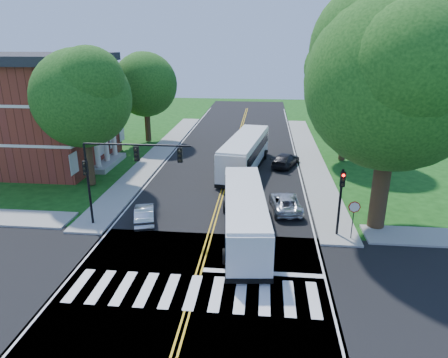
# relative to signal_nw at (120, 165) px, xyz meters

# --- Properties ---
(ground) EXTENTS (140.00, 140.00, 0.00)m
(ground) POSITION_rel_signal_nw_xyz_m (5.86, -6.43, -4.38)
(ground) COLOR #124110
(ground) RESTS_ON ground
(road) EXTENTS (14.00, 96.00, 0.01)m
(road) POSITION_rel_signal_nw_xyz_m (5.86, 11.57, -4.37)
(road) COLOR black
(road) RESTS_ON ground
(cross_road) EXTENTS (60.00, 12.00, 0.01)m
(cross_road) POSITION_rel_signal_nw_xyz_m (5.86, -6.43, -4.37)
(cross_road) COLOR black
(cross_road) RESTS_ON ground
(center_line) EXTENTS (0.36, 70.00, 0.01)m
(center_line) POSITION_rel_signal_nw_xyz_m (5.86, 15.57, -4.36)
(center_line) COLOR gold
(center_line) RESTS_ON road
(edge_line_w) EXTENTS (0.12, 70.00, 0.01)m
(edge_line_w) POSITION_rel_signal_nw_xyz_m (-0.94, 15.57, -4.36)
(edge_line_w) COLOR silver
(edge_line_w) RESTS_ON road
(edge_line_e) EXTENTS (0.12, 70.00, 0.01)m
(edge_line_e) POSITION_rel_signal_nw_xyz_m (12.66, 15.57, -4.36)
(edge_line_e) COLOR silver
(edge_line_e) RESTS_ON road
(crosswalk) EXTENTS (12.60, 3.00, 0.01)m
(crosswalk) POSITION_rel_signal_nw_xyz_m (5.86, -6.93, -4.36)
(crosswalk) COLOR silver
(crosswalk) RESTS_ON road
(stop_bar) EXTENTS (6.60, 0.40, 0.01)m
(stop_bar) POSITION_rel_signal_nw_xyz_m (9.36, -4.83, -4.36)
(stop_bar) COLOR silver
(stop_bar) RESTS_ON road
(sidewalk_nw) EXTENTS (2.60, 40.00, 0.15)m
(sidewalk_nw) POSITION_rel_signal_nw_xyz_m (-2.44, 18.57, -4.30)
(sidewalk_nw) COLOR gray
(sidewalk_nw) RESTS_ON ground
(sidewalk_ne) EXTENTS (2.60, 40.00, 0.15)m
(sidewalk_ne) POSITION_rel_signal_nw_xyz_m (14.16, 18.57, -4.30)
(sidewalk_ne) COLOR gray
(sidewalk_ne) RESTS_ON ground
(tree_ne_big) EXTENTS (10.80, 10.80, 14.91)m
(tree_ne_big) POSITION_rel_signal_nw_xyz_m (16.86, 1.57, 5.24)
(tree_ne_big) COLOR #312013
(tree_ne_big) RESTS_ON ground
(tree_west_near) EXTENTS (8.00, 8.00, 11.40)m
(tree_west_near) POSITION_rel_signal_nw_xyz_m (-5.64, 7.57, 3.15)
(tree_west_near) COLOR #312013
(tree_west_near) RESTS_ON ground
(tree_west_far) EXTENTS (7.60, 7.60, 10.67)m
(tree_west_far) POSITION_rel_signal_nw_xyz_m (-5.14, 23.57, 2.62)
(tree_west_far) COLOR #312013
(tree_west_far) RESTS_ON ground
(tree_east_mid) EXTENTS (8.40, 8.40, 11.93)m
(tree_east_mid) POSITION_rel_signal_nw_xyz_m (17.36, 17.57, 3.48)
(tree_east_mid) COLOR #312013
(tree_east_mid) RESTS_ON ground
(tree_east_far) EXTENTS (7.20, 7.20, 10.34)m
(tree_east_far) POSITION_rel_signal_nw_xyz_m (18.36, 33.57, 2.48)
(tree_east_far) COLOR #312013
(tree_east_far) RESTS_ON ground
(brick_building) EXTENTS (20.00, 13.00, 10.80)m
(brick_building) POSITION_rel_signal_nw_xyz_m (-16.10, 13.57, 1.04)
(brick_building) COLOR maroon
(brick_building) RESTS_ON ground
(signal_nw) EXTENTS (7.15, 0.46, 5.66)m
(signal_nw) POSITION_rel_signal_nw_xyz_m (0.00, 0.00, 0.00)
(signal_nw) COLOR black
(signal_nw) RESTS_ON ground
(signal_ne) EXTENTS (0.30, 0.46, 4.40)m
(signal_ne) POSITION_rel_signal_nw_xyz_m (14.06, 0.01, -1.41)
(signal_ne) COLOR black
(signal_ne) RESTS_ON ground
(stop_sign) EXTENTS (0.76, 0.08, 2.53)m
(stop_sign) POSITION_rel_signal_nw_xyz_m (14.86, -0.45, -2.35)
(stop_sign) COLOR black
(stop_sign) RESTS_ON ground
(bus_lead) EXTENTS (3.60, 11.59, 2.95)m
(bus_lead) POSITION_rel_signal_nw_xyz_m (8.10, -0.50, -2.81)
(bus_lead) COLOR silver
(bus_lead) RESTS_ON road
(bus_follow) EXTENTS (4.54, 12.72, 3.23)m
(bus_follow) POSITION_rel_signal_nw_xyz_m (7.39, 13.57, -2.66)
(bus_follow) COLOR silver
(bus_follow) RESTS_ON road
(hatchback) EXTENTS (2.27, 3.91, 1.22)m
(hatchback) POSITION_rel_signal_nw_xyz_m (1.09, 0.78, -3.76)
(hatchback) COLOR #B5B8BD
(hatchback) RESTS_ON road
(suv) EXTENTS (2.52, 4.65, 1.24)m
(suv) POSITION_rel_signal_nw_xyz_m (10.92, 3.88, -3.75)
(suv) COLOR silver
(suv) RESTS_ON road
(dark_sedan) EXTENTS (3.34, 4.88, 1.31)m
(dark_sedan) POSITION_rel_signal_nw_xyz_m (11.39, 15.03, -3.71)
(dark_sedan) COLOR black
(dark_sedan) RESTS_ON road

